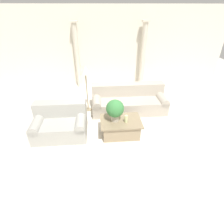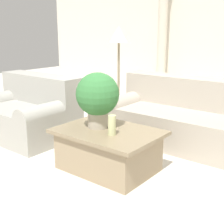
% 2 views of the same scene
% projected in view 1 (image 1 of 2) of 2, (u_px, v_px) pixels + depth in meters
% --- Properties ---
extents(ground_plane, '(16.00, 16.00, 0.00)m').
position_uv_depth(ground_plane, '(119.00, 123.00, 5.43)').
color(ground_plane, silver).
extents(wall_back, '(10.00, 0.06, 3.20)m').
position_uv_depth(wall_back, '(111.00, 48.00, 7.42)').
color(wall_back, silver).
rests_on(wall_back, ground_plane).
extents(sofa_long, '(2.47, 0.99, 0.87)m').
position_uv_depth(sofa_long, '(129.00, 101.00, 5.97)').
color(sofa_long, '#ADA393').
rests_on(sofa_long, ground_plane).
extents(loveseat, '(1.43, 0.99, 0.87)m').
position_uv_depth(loveseat, '(60.00, 123.00, 4.84)').
color(loveseat, '#A7A59C').
rests_on(loveseat, ground_plane).
extents(coffee_table, '(1.11, 0.80, 0.46)m').
position_uv_depth(coffee_table, '(121.00, 127.00, 4.86)').
color(coffee_table, '#998466').
rests_on(coffee_table, ground_plane).
extents(potted_plant, '(0.48, 0.48, 0.61)m').
position_uv_depth(potted_plant, '(115.00, 109.00, 4.56)').
color(potted_plant, '#B2A893').
rests_on(potted_plant, coffee_table).
extents(pillar_candle, '(0.08, 0.08, 0.21)m').
position_uv_depth(pillar_candle, '(126.00, 119.00, 4.62)').
color(pillar_candle, beige).
rests_on(pillar_candle, coffee_table).
extents(floor_lamp, '(0.33, 0.33, 1.56)m').
position_uv_depth(floor_lamp, '(85.00, 73.00, 5.44)').
color(floor_lamp, gray).
rests_on(floor_lamp, ground_plane).
extents(column_left, '(0.28, 0.28, 2.66)m').
position_uv_depth(column_left, '(77.00, 56.00, 7.18)').
color(column_left, beige).
rests_on(column_left, ground_plane).
extents(column_right, '(0.28, 0.28, 2.66)m').
position_uv_depth(column_right, '(143.00, 55.00, 7.38)').
color(column_right, beige).
rests_on(column_right, ground_plane).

